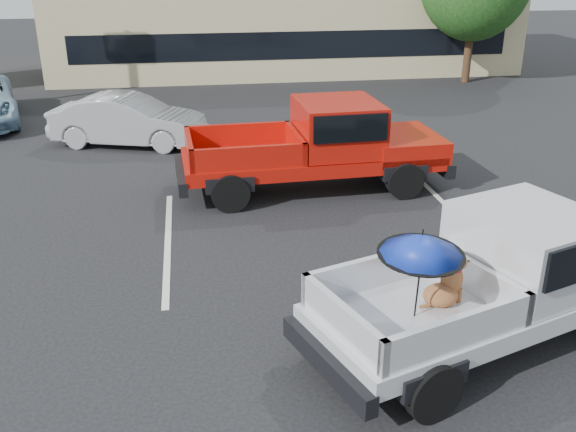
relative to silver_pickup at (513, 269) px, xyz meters
name	(u,v)px	position (x,y,z in m)	size (l,w,h in m)	color
ground	(345,281)	(-1.94, 1.90, -1.05)	(90.00, 90.00, 0.00)	black
stripe_left	(168,243)	(-4.94, 3.90, -1.05)	(0.12, 5.00, 0.01)	silver
stripe_right	(465,223)	(1.06, 3.90, -1.05)	(0.12, 5.00, 0.01)	silver
silver_pickup	(513,269)	(0.00, 0.00, 0.00)	(6.02, 3.72, 2.06)	black
red_pickup	(329,142)	(-1.25, 6.42, 0.06)	(6.26, 2.51, 2.03)	black
silver_sedan	(129,120)	(-6.09, 10.71, -0.34)	(1.50, 4.30, 1.42)	#A1A3A8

